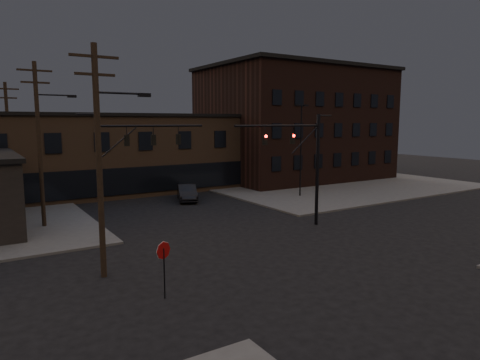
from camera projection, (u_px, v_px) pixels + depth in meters
name	position (u px, v px, depth m)	size (l,w,h in m)	color
ground	(284.00, 255.00, 24.11)	(140.00, 140.00, 0.00)	black
sidewalk_ne	(313.00, 180.00, 54.17)	(30.00, 30.00, 0.15)	#474744
building_row	(127.00, 153.00, 47.02)	(40.00, 12.00, 8.00)	brown
building_right	(294.00, 125.00, 56.59)	(22.00, 16.00, 14.00)	black
traffic_signal_near	(306.00, 158.00, 30.05)	(7.12, 0.24, 8.00)	black
traffic_signal_far	(120.00, 161.00, 26.57)	(7.12, 0.24, 8.00)	black
stop_sign	(164.00, 256.00, 17.96)	(0.72, 0.33, 2.48)	black
utility_pole_near	(100.00, 156.00, 20.00)	(3.70, 0.28, 11.00)	black
utility_pole_mid	(40.00, 141.00, 29.48)	(3.70, 0.28, 11.50)	black
utility_pole_far	(9.00, 140.00, 39.01)	(2.20, 0.28, 11.00)	black
lot_light_a	(301.00, 142.00, 41.97)	(1.50, 0.28, 9.14)	black
lot_light_b	(313.00, 139.00, 49.34)	(1.50, 0.28, 9.14)	black
parked_car_lot_a	(260.00, 179.00, 49.19)	(1.88, 4.67, 1.59)	black
parked_car_lot_b	(317.00, 176.00, 52.13)	(2.06, 5.06, 1.47)	silver
car_crossing	(187.00, 193.00, 40.67)	(1.65, 4.73, 1.56)	black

